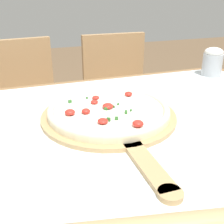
{
  "coord_description": "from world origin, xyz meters",
  "views": [
    {
      "loc": [
        -0.27,
        -0.64,
        1.13
      ],
      "look_at": [
        -0.03,
        0.05,
        0.8
      ],
      "focal_mm": 45.0,
      "sensor_mm": 36.0,
      "label": 1
    }
  ],
  "objects_px": {
    "pizza_peel": "(111,118)",
    "flour_cup": "(213,61)",
    "chair_left": "(25,110)",
    "pizza": "(109,110)",
    "chair_right": "(118,98)"
  },
  "relations": [
    {
      "from": "pizza_peel",
      "to": "flour_cup",
      "type": "bearing_deg",
      "value": 26.85
    },
    {
      "from": "pizza_peel",
      "to": "chair_left",
      "type": "relative_size",
      "value": 0.67
    },
    {
      "from": "pizza_peel",
      "to": "chair_left",
      "type": "height_order",
      "value": "chair_left"
    },
    {
      "from": "chair_left",
      "to": "flour_cup",
      "type": "distance_m",
      "value": 1.0
    },
    {
      "from": "chair_left",
      "to": "pizza_peel",
      "type": "bearing_deg",
      "value": -79.89
    },
    {
      "from": "pizza",
      "to": "chair_left",
      "type": "relative_size",
      "value": 0.41
    },
    {
      "from": "chair_right",
      "to": "flour_cup",
      "type": "relative_size",
      "value": 7.2
    },
    {
      "from": "pizza_peel",
      "to": "flour_cup",
      "type": "relative_size",
      "value": 4.86
    },
    {
      "from": "chair_right",
      "to": "pizza",
      "type": "bearing_deg",
      "value": -111.14
    },
    {
      "from": "chair_right",
      "to": "flour_cup",
      "type": "height_order",
      "value": "flour_cup"
    },
    {
      "from": "pizza_peel",
      "to": "pizza",
      "type": "distance_m",
      "value": 0.03
    },
    {
      "from": "pizza",
      "to": "pizza_peel",
      "type": "bearing_deg",
      "value": -88.94
    },
    {
      "from": "pizza_peel",
      "to": "chair_right",
      "type": "bearing_deg",
      "value": 68.4
    },
    {
      "from": "pizza_peel",
      "to": "chair_right",
      "type": "height_order",
      "value": "chair_right"
    },
    {
      "from": "chair_right",
      "to": "pizza_peel",
      "type": "bearing_deg",
      "value": -110.65
    }
  ]
}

